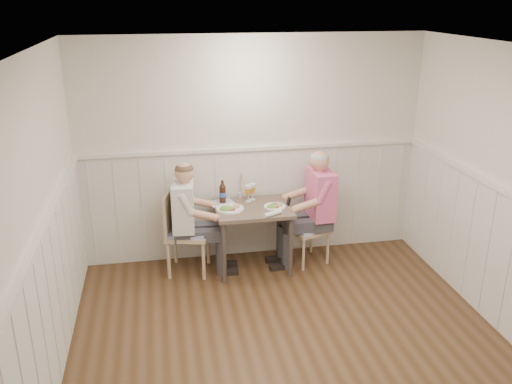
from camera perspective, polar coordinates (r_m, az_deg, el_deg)
ground_plane at (r=4.88m, az=4.59°, el=-17.75°), size 4.50×4.50×0.00m
room_shell at (r=4.13m, az=5.17°, el=-0.84°), size 4.04×4.54×2.60m
wainscot at (r=5.07m, az=2.80°, el=-6.89°), size 4.00×4.49×1.34m
dining_table at (r=6.10m, az=-0.35°, el=-2.51°), size 0.84×0.70×0.75m
chair_right at (r=6.37m, az=5.91°, el=-3.44°), size 0.50×0.50×0.84m
chair_left at (r=6.12m, az=-7.74°, el=-3.88°), size 0.55×0.55×0.96m
man_in_pink at (r=6.30m, az=6.34°, el=-2.54°), size 0.65×0.45×1.38m
diner_cream at (r=6.07m, az=-7.18°, el=-3.71°), size 0.64×0.44×1.33m
plate_man at (r=6.04m, az=1.93°, el=-1.46°), size 0.24×0.24×0.06m
plate_diner at (r=5.97m, az=-2.87°, el=-1.71°), size 0.31×0.31×0.08m
beer_glass_a at (r=6.23m, az=-0.40°, el=0.32°), size 0.08×0.08×0.20m
beer_glass_b at (r=6.18m, az=-0.82°, el=0.14°), size 0.08×0.08×0.20m
beer_bottle at (r=6.15m, az=-3.54°, el=-0.11°), size 0.08×0.08×0.27m
rolled_napkin at (r=5.82m, az=1.77°, el=-2.28°), size 0.22×0.15×0.05m
grass_vase at (r=6.28m, az=-1.73°, el=0.66°), size 0.04×0.04×0.33m
gingham_mat at (r=6.19m, az=-3.64°, el=-1.13°), size 0.32×0.28×0.01m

